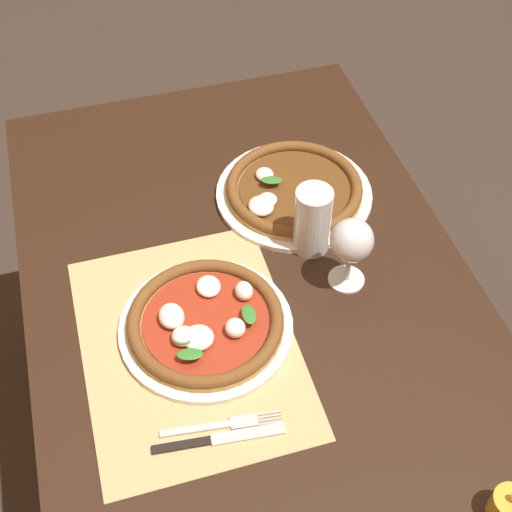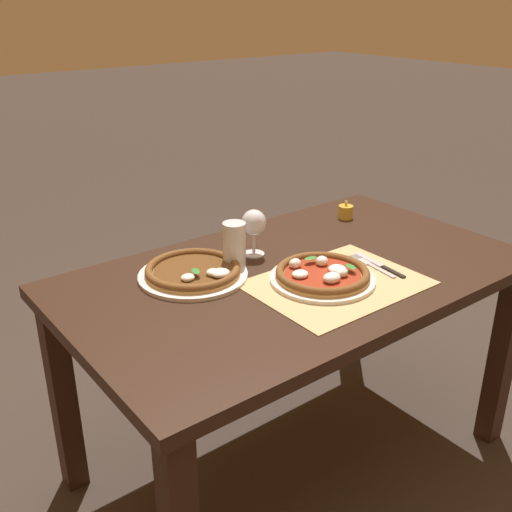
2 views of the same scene
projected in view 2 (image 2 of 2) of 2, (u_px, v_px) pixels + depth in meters
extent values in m
plane|color=#382D26|center=(292.00, 457.00, 2.15)|extent=(24.00, 24.00, 0.00)
cube|color=black|center=(297.00, 276.00, 1.86)|extent=(1.44, 0.84, 0.04)
cube|color=black|center=(502.00, 357.00, 2.11)|extent=(0.07, 0.07, 0.70)
cube|color=black|center=(63.00, 397.00, 1.90)|extent=(0.07, 0.07, 0.70)
cube|color=black|center=(353.00, 285.00, 2.64)|extent=(0.07, 0.07, 0.70)
cube|color=tan|center=(337.00, 283.00, 1.76)|extent=(0.49, 0.37, 0.00)
cylinder|color=silver|center=(322.00, 279.00, 1.77)|extent=(0.31, 0.31, 0.01)
cylinder|color=tan|center=(322.00, 276.00, 1.77)|extent=(0.28, 0.28, 0.01)
torus|color=brown|center=(323.00, 273.00, 1.77)|extent=(0.28, 0.28, 0.02)
cylinder|color=maroon|center=(323.00, 274.00, 1.77)|extent=(0.23, 0.23, 0.00)
ellipsoid|color=white|center=(332.00, 278.00, 1.71)|extent=(0.06, 0.05, 0.03)
ellipsoid|color=white|center=(322.00, 261.00, 1.82)|extent=(0.04, 0.04, 0.03)
ellipsoid|color=white|center=(332.00, 278.00, 1.71)|extent=(0.05, 0.04, 0.02)
ellipsoid|color=white|center=(341.00, 272.00, 1.75)|extent=(0.04, 0.04, 0.03)
ellipsoid|color=white|center=(300.00, 274.00, 1.74)|extent=(0.05, 0.05, 0.02)
ellipsoid|color=white|center=(295.00, 263.00, 1.80)|extent=(0.04, 0.03, 0.03)
ellipsoid|color=white|center=(337.00, 269.00, 1.77)|extent=(0.05, 0.06, 0.02)
ellipsoid|color=#337A2D|center=(343.00, 269.00, 1.75)|extent=(0.03, 0.05, 0.00)
ellipsoid|color=#337A2D|center=(311.00, 258.00, 1.83)|extent=(0.05, 0.03, 0.00)
ellipsoid|color=#337A2D|center=(351.00, 267.00, 1.77)|extent=(0.03, 0.05, 0.00)
cylinder|color=silver|center=(193.00, 275.00, 1.80)|extent=(0.33, 0.33, 0.01)
cylinder|color=tan|center=(193.00, 272.00, 1.80)|extent=(0.29, 0.29, 0.01)
torus|color=brown|center=(193.00, 269.00, 1.80)|extent=(0.29, 0.29, 0.02)
cylinder|color=brown|center=(193.00, 270.00, 1.80)|extent=(0.24, 0.24, 0.00)
ellipsoid|color=white|center=(213.00, 272.00, 1.76)|extent=(0.04, 0.04, 0.02)
ellipsoid|color=white|center=(220.00, 273.00, 1.75)|extent=(0.06, 0.05, 0.02)
ellipsoid|color=white|center=(188.00, 278.00, 1.73)|extent=(0.04, 0.04, 0.02)
ellipsoid|color=#337A2D|center=(196.00, 271.00, 1.75)|extent=(0.04, 0.05, 0.00)
cylinder|color=silver|center=(254.00, 254.00, 1.96)|extent=(0.07, 0.07, 0.00)
cylinder|color=silver|center=(254.00, 244.00, 1.95)|extent=(0.01, 0.01, 0.06)
ellipsoid|color=silver|center=(254.00, 223.00, 1.92)|extent=(0.08, 0.08, 0.08)
ellipsoid|color=#AD5B14|center=(254.00, 225.00, 1.92)|extent=(0.07, 0.07, 0.05)
cylinder|color=silver|center=(234.00, 245.00, 1.85)|extent=(0.07, 0.07, 0.15)
cylinder|color=black|center=(234.00, 249.00, 1.86)|extent=(0.07, 0.07, 0.12)
cylinder|color=silver|center=(234.00, 229.00, 1.83)|extent=(0.07, 0.07, 0.02)
cube|color=#B7B7BC|center=(382.00, 271.00, 1.84)|extent=(0.03, 0.12, 0.00)
cube|color=#B7B7BC|center=(364.00, 262.00, 1.90)|extent=(0.03, 0.05, 0.00)
cylinder|color=#B7B7BC|center=(358.00, 256.00, 1.94)|extent=(0.01, 0.04, 0.00)
cylinder|color=#B7B7BC|center=(357.00, 257.00, 1.93)|extent=(0.01, 0.04, 0.00)
cylinder|color=#B7B7BC|center=(355.00, 257.00, 1.93)|extent=(0.01, 0.04, 0.00)
cylinder|color=#B7B7BC|center=(354.00, 258.00, 1.93)|extent=(0.01, 0.04, 0.00)
cube|color=black|center=(393.00, 272.00, 1.83)|extent=(0.02, 0.10, 0.01)
cube|color=#B7B7BC|center=(369.00, 260.00, 1.91)|extent=(0.03, 0.12, 0.00)
cylinder|color=gold|center=(346.00, 212.00, 2.27)|extent=(0.06, 0.06, 0.05)
cylinder|color=silver|center=(345.00, 214.00, 2.28)|extent=(0.04, 0.04, 0.03)
ellipsoid|color=#F9C64C|center=(346.00, 203.00, 2.26)|extent=(0.01, 0.01, 0.02)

